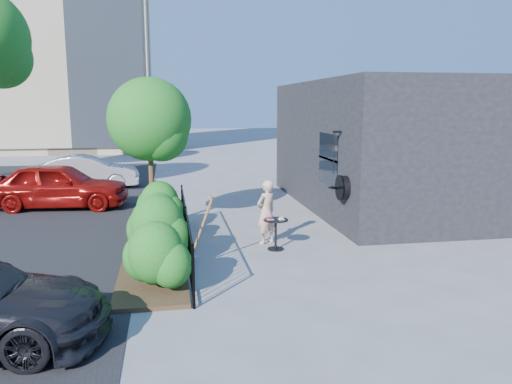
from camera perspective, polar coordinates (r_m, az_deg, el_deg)
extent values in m
plane|color=gray|center=(11.36, -0.27, -6.82)|extent=(120.00, 120.00, 0.00)
cube|color=black|center=(16.95, 15.74, 5.25)|extent=(6.00, 9.00, 4.00)
cube|color=black|center=(13.91, 8.29, 3.74)|extent=(0.04, 1.60, 1.40)
cube|color=black|center=(13.91, 8.31, 3.74)|extent=(0.05, 1.70, 0.06)
cylinder|color=black|center=(12.55, 9.97, 0.49)|extent=(0.18, 0.60, 0.60)
cylinder|color=black|center=(12.51, 9.54, 0.48)|extent=(0.03, 0.64, 0.64)
cube|color=black|center=(12.86, 9.31, 6.80)|extent=(0.25, 0.06, 0.06)
cylinder|color=black|center=(12.88, 8.90, 4.36)|extent=(0.02, 0.02, 1.05)
cylinder|color=black|center=(8.20, -7.17, -9.56)|extent=(0.05, 0.05, 1.10)
cylinder|color=black|center=(11.07, -7.97, -4.41)|extent=(0.05, 0.05, 1.10)
cylinder|color=black|center=(14.00, -8.44, -1.40)|extent=(0.05, 0.05, 1.10)
cube|color=black|center=(10.96, -8.04, -1.83)|extent=(0.03, 6.00, 0.03)
cube|color=black|center=(11.19, -7.92, -6.65)|extent=(0.03, 6.00, 0.03)
cylinder|color=black|center=(8.29, -7.21, -9.33)|extent=(0.02, 0.02, 1.04)
cylinder|color=black|center=(8.48, -7.28, -8.89)|extent=(0.02, 0.02, 1.04)
cylinder|color=black|center=(8.67, -7.34, -8.47)|extent=(0.02, 0.02, 1.04)
cylinder|color=black|center=(8.86, -7.41, -8.06)|extent=(0.02, 0.02, 1.04)
cylinder|color=black|center=(9.05, -7.47, -7.67)|extent=(0.02, 0.02, 1.04)
cylinder|color=black|center=(9.24, -7.52, -7.30)|extent=(0.02, 0.02, 1.04)
cylinder|color=black|center=(9.43, -7.58, -6.95)|extent=(0.02, 0.02, 1.04)
cylinder|color=black|center=(9.62, -7.63, -6.60)|extent=(0.02, 0.02, 1.04)
cylinder|color=black|center=(9.82, -7.69, -6.27)|extent=(0.02, 0.02, 1.04)
cylinder|color=black|center=(10.01, -7.73, -5.96)|extent=(0.02, 0.02, 1.04)
cylinder|color=black|center=(10.20, -7.78, -5.65)|extent=(0.02, 0.02, 1.04)
cylinder|color=black|center=(10.39, -7.83, -5.36)|extent=(0.02, 0.02, 1.04)
cylinder|color=black|center=(10.59, -7.87, -5.08)|extent=(0.02, 0.02, 1.04)
cylinder|color=black|center=(10.78, -7.91, -4.80)|extent=(0.02, 0.02, 1.04)
cylinder|color=black|center=(10.97, -7.95, -4.54)|extent=(0.02, 0.02, 1.04)
cylinder|color=black|center=(11.17, -7.99, -4.29)|extent=(0.02, 0.02, 1.04)
cylinder|color=black|center=(11.36, -8.03, -4.04)|extent=(0.02, 0.02, 1.04)
cylinder|color=black|center=(11.56, -8.07, -3.81)|extent=(0.02, 0.02, 1.04)
cylinder|color=black|center=(11.75, -8.10, -3.58)|extent=(0.02, 0.02, 1.04)
cylinder|color=black|center=(11.94, -8.14, -3.36)|extent=(0.02, 0.02, 1.04)
cylinder|color=black|center=(12.14, -8.17, -3.14)|extent=(0.02, 0.02, 1.04)
cylinder|color=black|center=(12.33, -8.20, -2.93)|extent=(0.02, 0.02, 1.04)
cylinder|color=black|center=(12.53, -8.23, -2.73)|extent=(0.02, 0.02, 1.04)
cylinder|color=black|center=(12.72, -8.26, -2.54)|extent=(0.02, 0.02, 1.04)
cylinder|color=black|center=(12.92, -8.29, -2.35)|extent=(0.02, 0.02, 1.04)
cylinder|color=black|center=(13.12, -8.32, -2.16)|extent=(0.02, 0.02, 1.04)
cylinder|color=black|center=(13.31, -8.35, -1.99)|extent=(0.02, 0.02, 1.04)
cylinder|color=black|center=(13.51, -8.38, -1.81)|extent=(0.02, 0.02, 1.04)
cylinder|color=black|center=(13.70, -8.40, -1.64)|extent=(0.02, 0.02, 1.04)
cylinder|color=black|center=(13.90, -8.43, -1.48)|extent=(0.02, 0.02, 1.04)
cube|color=#382616|center=(11.21, -11.52, -7.05)|extent=(1.30, 6.00, 0.08)
ellipsoid|color=#16611B|center=(8.91, -11.34, -7.07)|extent=(1.10, 1.10, 1.24)
ellipsoid|color=#16611B|center=(10.45, -11.17, -4.52)|extent=(1.10, 1.10, 1.24)
ellipsoid|color=#16611B|center=(11.91, -11.04, -2.74)|extent=(1.10, 1.10, 1.24)
ellipsoid|color=#16611B|center=(13.28, -10.95, -1.43)|extent=(1.10, 1.10, 1.24)
cylinder|color=#3F2B19|center=(13.69, -11.83, 1.00)|extent=(0.14, 0.14, 2.40)
sphere|color=#16611B|center=(13.54, -12.08, 7.88)|extent=(2.20, 2.20, 2.20)
sphere|color=#16611B|center=(13.35, -10.76, 6.48)|extent=(1.43, 1.43, 1.43)
cylinder|color=black|center=(11.35, 2.28, -3.20)|extent=(0.57, 0.57, 0.03)
cylinder|color=black|center=(11.43, 2.26, -4.91)|extent=(0.06, 0.06, 0.68)
cylinder|color=black|center=(11.52, 2.25, -6.52)|extent=(0.38, 0.38, 0.03)
cube|color=white|center=(11.34, 1.65, -3.12)|extent=(0.14, 0.14, 0.01)
cube|color=white|center=(11.34, 2.91, -3.13)|extent=(0.14, 0.14, 0.01)
torus|color=#460B1E|center=(11.33, 1.65, -3.01)|extent=(0.13, 0.13, 0.04)
torus|color=tan|center=(11.34, 2.91, -3.01)|extent=(0.13, 0.13, 0.04)
imported|color=tan|center=(11.86, 1.19, -2.29)|extent=(0.67, 0.61, 1.53)
cylinder|color=brown|center=(10.20, -6.25, -4.14)|extent=(0.52, 0.05, 1.29)
cube|color=gray|center=(10.38, -7.27, -7.91)|extent=(0.12, 0.20, 0.27)
cylinder|color=brown|center=(10.08, -5.15, -0.56)|extent=(0.11, 0.11, 0.07)
imported|color=maroon|center=(17.12, -21.64, 0.70)|extent=(4.46, 2.13, 1.47)
imported|color=#B9B9BE|center=(20.80, -18.76, 2.18)|extent=(4.05, 1.55, 1.32)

